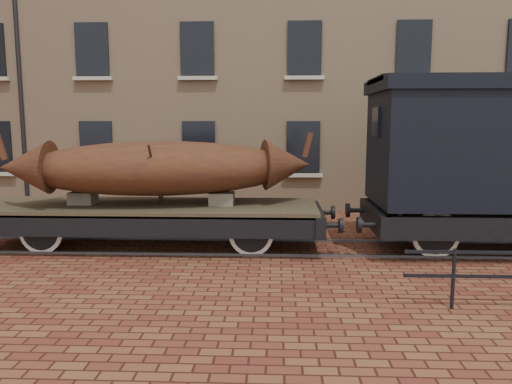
{
  "coord_description": "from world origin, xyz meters",
  "views": [
    {
      "loc": [
        0.12,
        -11.75,
        3.04
      ],
      "look_at": [
        -0.39,
        0.5,
        1.3
      ],
      "focal_mm": 35.0,
      "sensor_mm": 36.0,
      "label": 1
    }
  ],
  "objects": [
    {
      "name": "ground",
      "position": [
        0.0,
        0.0,
        0.0
      ],
      "size": [
        90.0,
        90.0,
        0.0
      ],
      "primitive_type": "plane",
      "color": "#5C251C"
    },
    {
      "name": "warehouse_cream",
      "position": [
        3.0,
        9.99,
        7.0
      ],
      "size": [
        40.0,
        10.19,
        14.0
      ],
      "color": "tan",
      "rests_on": "ground"
    },
    {
      "name": "rail_track",
      "position": [
        0.0,
        0.0,
        0.03
      ],
      "size": [
        30.0,
        1.52,
        0.06
      ],
      "color": "#59595E",
      "rests_on": "ground"
    },
    {
      "name": "flatcar_wagon",
      "position": [
        -2.88,
        -0.0,
        0.84
      ],
      "size": [
        8.96,
        2.43,
        1.35
      ],
      "color": "#473F2C",
      "rests_on": "ground"
    },
    {
      "name": "iron_boat",
      "position": [
        -2.66,
        -0.0,
        1.94
      ],
      "size": [
        7.38,
        3.05,
        1.74
      ],
      "color": "#562C14",
      "rests_on": "flatcar_wagon"
    }
  ]
}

